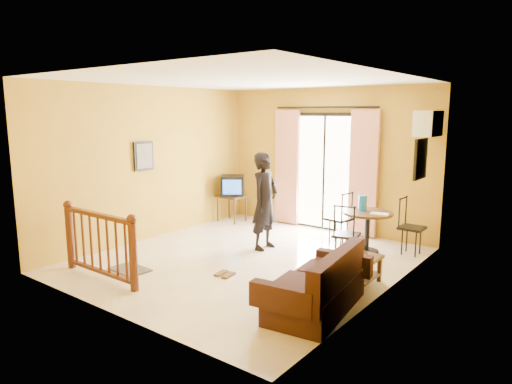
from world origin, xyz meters
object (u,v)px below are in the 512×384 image
Objects in this scene: dining_table at (368,220)px; coffee_table at (355,268)px; standing_person at (265,201)px; television at (233,185)px; sofa at (320,288)px.

dining_table is 0.97× the size of coffee_table.
dining_table is 0.50× the size of standing_person.
coffee_table is 0.51× the size of standing_person.
television reaches higher than sofa.
dining_table is 2.59m from sofa.
sofa reaches higher than coffee_table.
television is at bearing 153.54° from coffee_table.
standing_person is at bearing 133.20° from sofa.
dining_table is at bearing -42.02° from television.
dining_table is 0.49× the size of sofa.
television reaches higher than dining_table.
sofa is 1.01× the size of standing_person.
coffee_table is at bearing 82.46° from sofa.
standing_person is (-1.49, -0.88, 0.29)m from dining_table.
coffee_table is at bearing -110.74° from standing_person.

